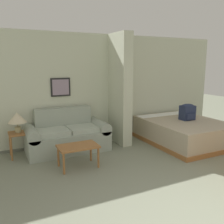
{
  "coord_description": "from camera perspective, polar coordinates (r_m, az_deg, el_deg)",
  "views": [
    {
      "loc": [
        -2.19,
        -1.42,
        1.91
      ],
      "look_at": [
        -0.25,
        2.52,
        1.05
      ],
      "focal_mm": 40.0,
      "sensor_mm": 36.0,
      "label": 1
    }
  ],
  "objects": [
    {
      "name": "wall_back",
      "position": [
        6.12,
        -5.09,
        5.27
      ],
      "size": [
        7.45,
        0.16,
        2.6
      ],
      "color": "beige",
      "rests_on": "ground_plane"
    },
    {
      "name": "wall_partition_pillar",
      "position": [
        5.94,
        1.8,
        5.19
      ],
      "size": [
        0.24,
        0.8,
        2.6
      ],
      "color": "beige",
      "rests_on": "ground_plane"
    },
    {
      "name": "couch",
      "position": [
        5.62,
        -10.21,
        -5.4
      ],
      "size": [
        1.78,
        0.84,
        0.92
      ],
      "color": "#99A393",
      "rests_on": "ground_plane"
    },
    {
      "name": "coffee_table",
      "position": [
        4.7,
        -7.78,
        -8.19
      ],
      "size": [
        0.73,
        0.46,
        0.42
      ],
      "color": "#996033",
      "rests_on": "ground_plane"
    },
    {
      "name": "side_table",
      "position": [
        5.48,
        -20.57,
        -5.42
      ],
      "size": [
        0.38,
        0.38,
        0.52
      ],
      "color": "#996033",
      "rests_on": "ground_plane"
    },
    {
      "name": "table_lamp",
      "position": [
        5.38,
        -20.86,
        -1.35
      ],
      "size": [
        0.37,
        0.37,
        0.41
      ],
      "color": "tan",
      "rests_on": "side_table"
    },
    {
      "name": "bed",
      "position": [
        6.36,
        15.8,
        -4.2
      ],
      "size": [
        1.66,
        2.1,
        0.55
      ],
      "color": "#996033",
      "rests_on": "ground_plane"
    },
    {
      "name": "backpack",
      "position": [
        6.36,
        16.87,
        0.09
      ],
      "size": [
        0.34,
        0.27,
        0.39
      ],
      "color": "#232D4C",
      "rests_on": "bed"
    }
  ]
}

